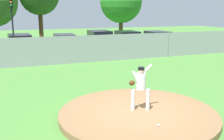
{
  "coord_description": "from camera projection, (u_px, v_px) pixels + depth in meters",
  "views": [
    {
      "loc": [
        -3.83,
        -7.45,
        3.46
      ],
      "look_at": [
        -0.14,
        2.02,
        1.21
      ],
      "focal_mm": 42.53,
      "sensor_mm": 36.0,
      "label": 1
    }
  ],
  "objects": [
    {
      "name": "ground_plane",
      "position": [
        88.0,
        77.0,
        14.34
      ],
      "size": [
        80.0,
        80.0,
        0.0
      ],
      "primitive_type": "plane",
      "color": "#4C8438"
    },
    {
      "name": "asphalt_strip",
      "position": [
        59.0,
        54.0,
        22.07
      ],
      "size": [
        44.0,
        7.0,
        0.01
      ],
      "primitive_type": "cube",
      "color": "#2B2B2D",
      "rests_on": "ground_plane"
    },
    {
      "name": "pitchers_mound",
      "position": [
        138.0,
        114.0,
        8.86
      ],
      "size": [
        5.26,
        5.26,
        0.21
      ],
      "primitive_type": "cylinder",
      "color": "olive",
      "rests_on": "ground_plane"
    },
    {
      "name": "pitcher_youth",
      "position": [
        140.0,
        84.0,
        8.75
      ],
      "size": [
        0.8,
        0.32,
        1.58
      ],
      "color": "silver",
      "rests_on": "pitchers_mound"
    },
    {
      "name": "baseball",
      "position": [
        159.0,
        125.0,
        7.65
      ],
      "size": [
        0.07,
        0.07,
        0.07
      ],
      "primitive_type": "sphere",
      "color": "white",
      "rests_on": "pitchers_mound"
    },
    {
      "name": "chainlink_fence",
      "position": [
        71.0,
        50.0,
        17.78
      ],
      "size": [
        38.37,
        0.07,
        1.97
      ],
      "color": "gray",
      "rests_on": "ground_plane"
    },
    {
      "name": "parked_car_slate",
      "position": [
        65.0,
        45.0,
        21.71
      ],
      "size": [
        2.05,
        4.39,
        1.64
      ],
      "color": "slate",
      "rests_on": "ground_plane"
    },
    {
      "name": "parked_car_champagne",
      "position": [
        20.0,
        46.0,
        20.49
      ],
      "size": [
        1.94,
        4.76,
        1.74
      ],
      "color": "tan",
      "rests_on": "ground_plane"
    },
    {
      "name": "parked_car_charcoal",
      "position": [
        157.0,
        40.0,
        25.48
      ],
      "size": [
        1.98,
        4.44,
        1.6
      ],
      "color": "#232328",
      "rests_on": "ground_plane"
    },
    {
      "name": "parked_car_navy",
      "position": [
        100.0,
        41.0,
        23.6
      ],
      "size": [
        2.07,
        4.73,
        1.8
      ],
      "color": "#161E4C",
      "rests_on": "ground_plane"
    },
    {
      "name": "parked_car_teal",
      "position": [
        127.0,
        41.0,
        24.23
      ],
      "size": [
        2.13,
        4.22,
        1.71
      ],
      "color": "#146066",
      "rests_on": "ground_plane"
    },
    {
      "name": "traffic_cone_orange",
      "position": [
        38.0,
        48.0,
        23.53
      ],
      "size": [
        0.4,
        0.4,
        0.55
      ],
      "color": "orange",
      "rests_on": "asphalt_strip"
    },
    {
      "name": "traffic_light_near",
      "position": [
        12.0,
        14.0,
        23.7
      ],
      "size": [
        0.28,
        0.46,
        4.69
      ],
      "color": "black",
      "rests_on": "ground_plane"
    },
    {
      "name": "tree_leaning_west",
      "position": [
        121.0,
        2.0,
        34.04
      ],
      "size": [
        5.38,
        5.38,
        7.33
      ],
      "color": "#4C331E",
      "rests_on": "ground_plane"
    }
  ]
}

